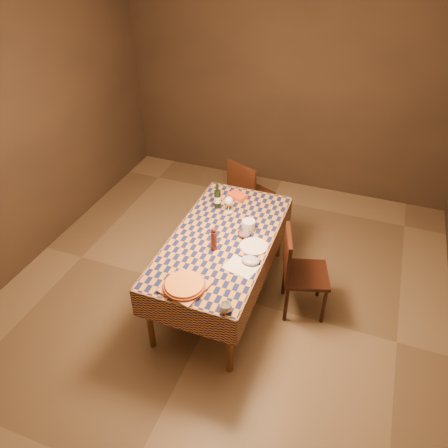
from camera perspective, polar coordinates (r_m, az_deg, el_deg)
The scene contains 16 objects.
room at distance 3.81m, azimuth -0.26°, elevation 5.02°, with size 5.00×5.10×2.70m.
dining_table at distance 4.19m, azimuth -0.24°, elevation -2.65°, with size 0.94×1.84×0.77m.
cutting_board at distance 3.65m, azimuth -5.17°, elevation -8.22°, with size 0.33×0.33×0.02m, color #B47854.
pizza at distance 3.63m, azimuth -5.19°, elevation -7.91°, with size 0.37×0.37×0.04m.
pepper_mill at distance 3.95m, azimuth -1.34°, elevation -2.02°, with size 0.07×0.07×0.24m.
bowl at distance 4.16m, azimuth 2.63°, elevation -1.35°, with size 0.13×0.13×0.04m, color #573E49.
wine_glass at distance 4.42m, azimuth 0.60°, elevation 2.96°, with size 0.09×0.09×0.18m.
wine_bottle at distance 4.50m, azimuth -0.85°, elevation 3.33°, with size 0.09×0.09×0.28m.
deli_tub at distance 4.22m, azimuth 3.22°, elevation -0.18°, with size 0.13×0.13×0.11m, color silver.
takeout_container at distance 4.70m, azimuth 1.78°, elevation 3.68°, with size 0.19×0.13×0.05m, color #D3481B.
white_plate at distance 4.04m, azimuth 3.90°, elevation -2.93°, with size 0.26×0.26×0.01m, color white.
tumbler at distance 3.44m, azimuth 0.24°, elevation -10.88°, with size 0.10×0.10×0.08m, color silver.
flour_patch at distance 3.83m, azimuth 2.26°, elevation -5.61°, with size 0.28×0.21×0.00m, color white.
flour_bag at distance 3.87m, azimuth 3.46°, elevation -4.77°, with size 0.17×0.12×0.05m, color #A7AED5.
chair_far at distance 5.28m, azimuth 3.06°, elevation 4.21°, with size 0.55×0.56×0.93m.
chair_right at distance 4.24m, azimuth 9.63°, elevation -5.78°, with size 0.53×0.52×0.93m.
Camera 1 is at (1.15, -3.04, 3.34)m, focal length 35.00 mm.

